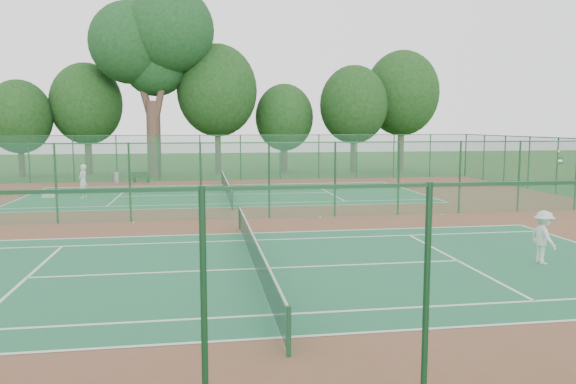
% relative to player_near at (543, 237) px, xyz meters
% --- Properties ---
extents(ground, '(120.00, 120.00, 0.00)m').
position_rel_player_near_xyz_m(ground, '(-8.82, 9.74, -0.84)').
color(ground, '#284F18').
rests_on(ground, ground).
extents(red_pad, '(40.00, 36.00, 0.01)m').
position_rel_player_near_xyz_m(red_pad, '(-8.82, 9.74, -0.84)').
color(red_pad, brown).
rests_on(red_pad, ground).
extents(court_near, '(23.77, 10.97, 0.01)m').
position_rel_player_near_xyz_m(court_near, '(-8.82, 0.74, -0.83)').
color(court_near, '#1C5B3C').
rests_on(court_near, red_pad).
extents(court_far, '(23.77, 10.97, 0.01)m').
position_rel_player_near_xyz_m(court_far, '(-8.82, 18.74, -0.83)').
color(court_far, '#20663A').
rests_on(court_far, red_pad).
extents(fence_north, '(40.00, 0.09, 3.50)m').
position_rel_player_near_xyz_m(fence_north, '(-8.82, 27.74, 0.92)').
color(fence_north, '#1B5331').
rests_on(fence_north, ground).
extents(fence_south, '(40.00, 0.09, 3.50)m').
position_rel_player_near_xyz_m(fence_south, '(-8.82, -8.26, 0.92)').
color(fence_south, '#1B5336').
rests_on(fence_south, ground).
extents(fence_divider, '(40.00, 0.09, 3.50)m').
position_rel_player_near_xyz_m(fence_divider, '(-8.82, 9.74, 0.92)').
color(fence_divider, '#1B5134').
rests_on(fence_divider, ground).
extents(tennis_net_near, '(0.10, 12.90, 0.97)m').
position_rel_player_near_xyz_m(tennis_net_near, '(-8.82, 0.74, -0.30)').
color(tennis_net_near, '#12331B').
rests_on(tennis_net_near, ground).
extents(tennis_net_far, '(0.10, 12.90, 0.97)m').
position_rel_player_near_xyz_m(tennis_net_far, '(-8.82, 18.74, -0.30)').
color(tennis_net_far, '#153B1F').
rests_on(tennis_net_far, ground).
extents(player_near, '(0.65, 1.08, 1.64)m').
position_rel_player_near_xyz_m(player_near, '(0.00, 0.00, 0.00)').
color(player_near, silver).
rests_on(player_near, court_near).
extents(player_far, '(0.66, 0.82, 1.96)m').
position_rel_player_near_xyz_m(player_far, '(-17.09, 18.29, 0.16)').
color(player_far, silver).
rests_on(player_far, court_far).
extents(trash_bin, '(0.55, 0.55, 0.80)m').
position_rel_player_near_xyz_m(trash_bin, '(-16.44, 26.98, -0.43)').
color(trash_bin, gray).
rests_on(trash_bin, red_pad).
extents(bench, '(1.36, 0.76, 0.81)m').
position_rel_player_near_xyz_m(bench, '(-14.69, 26.72, -0.42)').
color(bench, '#123417').
rests_on(bench, red_pad).
extents(kit_bag, '(0.74, 0.31, 0.27)m').
position_rel_player_near_xyz_m(kit_bag, '(-19.17, 18.87, -0.70)').
color(kit_bag, silver).
rests_on(kit_bag, red_pad).
extents(stray_ball_a, '(0.07, 0.07, 0.07)m').
position_rel_player_near_xyz_m(stray_ball_a, '(-4.95, 9.44, -0.79)').
color(stray_ball_a, '#CDE234').
rests_on(stray_ball_a, red_pad).
extents(stray_ball_b, '(0.07, 0.07, 0.07)m').
position_rel_player_near_xyz_m(stray_ball_b, '(0.88, 9.29, -0.80)').
color(stray_ball_b, gold).
rests_on(stray_ball_b, red_pad).
extents(stray_ball_c, '(0.08, 0.08, 0.08)m').
position_rel_player_near_xyz_m(stray_ball_c, '(-13.27, 9.26, -0.79)').
color(stray_ball_c, gold).
rests_on(stray_ball_c, red_pad).
extents(big_tree, '(9.97, 7.29, 15.31)m').
position_rel_player_near_xyz_m(big_tree, '(-13.95, 31.91, 10.00)').
color(big_tree, '#3D2A21').
rests_on(big_tree, ground).
extents(evergreen_row, '(39.00, 5.00, 12.00)m').
position_rel_player_near_xyz_m(evergreen_row, '(-8.32, 33.99, -0.84)').
color(evergreen_row, black).
rests_on(evergreen_row, ground).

